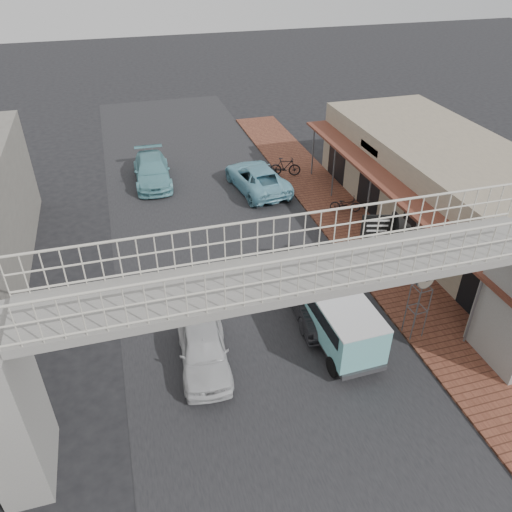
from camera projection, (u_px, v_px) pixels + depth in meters
ground at (257, 325)px, 18.81m from camera, size 120.00×120.00×0.00m
road_strip at (257, 325)px, 18.81m from camera, size 10.00×60.00×0.01m
sidewalk at (375, 255)px, 22.68m from camera, size 3.00×40.00×0.10m
shophouse_row at (457, 195)px, 23.43m from camera, size 7.20×18.00×4.00m
footbridge at (297, 331)px, 13.85m from camera, size 16.40×2.40×6.34m
white_hatchback at (203, 348)px, 16.83m from camera, size 1.96×4.15×1.37m
dark_sedan at (312, 294)px, 19.18m from camera, size 1.94×4.71×1.52m
angkot_curb at (257, 178)px, 28.04m from camera, size 3.02×5.45×1.44m
angkot_far at (152, 171)px, 28.83m from camera, size 2.17×4.97×1.42m
angkot_van at (341, 317)px, 17.31m from camera, size 1.93×4.01×1.94m
motorcycle_near at (345, 204)px, 25.83m from camera, size 1.67×1.08×0.83m
motorcycle_far at (285, 167)px, 29.46m from camera, size 1.91×1.02×1.10m
street_clock at (423, 282)px, 16.99m from camera, size 0.70×0.58×2.82m
arrow_sign at (400, 227)px, 19.27m from camera, size 2.05×1.36×3.40m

